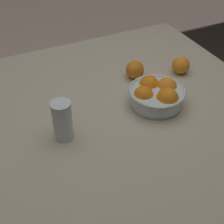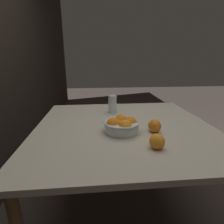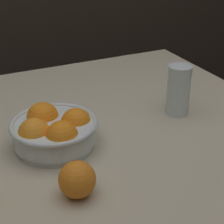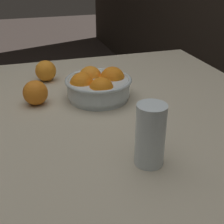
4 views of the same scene
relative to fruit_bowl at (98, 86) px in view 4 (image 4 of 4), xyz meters
The scene contains 5 objects.
dining_table 0.17m from the fruit_bowl, 17.79° to the right, with size 1.12×1.16×0.75m.
fruit_bowl is the anchor object (origin of this frame).
juice_glass 0.38m from the fruit_bowl, ahead, with size 0.07×0.07×0.15m.
orange_loose_near_bowl 0.26m from the fruit_bowl, 145.83° to the right, with size 0.08×0.08×0.08m, color orange.
orange_loose_front 0.20m from the fruit_bowl, 94.23° to the right, with size 0.08×0.08×0.08m, color orange.
Camera 4 is at (0.80, -0.20, 1.18)m, focal length 50.00 mm.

